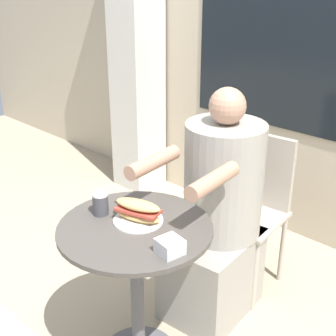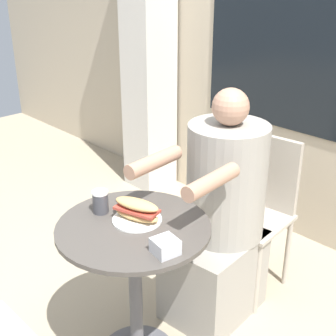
# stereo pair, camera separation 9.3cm
# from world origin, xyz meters

# --- Properties ---
(lattice_pillar) EXTENTS (0.31, 0.31, 2.40)m
(lattice_pillar) POSITION_xyz_m (-1.39, 1.33, 1.20)
(lattice_pillar) COLOR beige
(lattice_pillar) RESTS_ON ground_plane
(cafe_table) EXTENTS (0.65, 0.65, 0.71)m
(cafe_table) POSITION_xyz_m (0.00, 0.00, 0.52)
(cafe_table) COLOR #47423D
(cafe_table) RESTS_ON ground_plane
(diner_chair) EXTENTS (0.41, 0.41, 0.87)m
(diner_chair) POSITION_xyz_m (0.02, 0.88, 0.52)
(diner_chair) COLOR #ADA393
(diner_chair) RESTS_ON ground_plane
(seated_diner) EXTENTS (0.44, 0.72, 1.20)m
(seated_diner) POSITION_xyz_m (0.03, 0.53, 0.52)
(seated_diner) COLOR gray
(seated_diner) RESTS_ON ground_plane
(sandwich_on_plate) EXTENTS (0.22, 0.21, 0.10)m
(sandwich_on_plate) POSITION_xyz_m (-0.02, 0.04, 0.76)
(sandwich_on_plate) COLOR white
(sandwich_on_plate) RESTS_ON cafe_table
(drink_cup) EXTENTS (0.07, 0.07, 0.10)m
(drink_cup) POSITION_xyz_m (-0.18, -0.03, 0.77)
(drink_cup) COLOR #424247
(drink_cup) RESTS_ON cafe_table
(napkin_box) EXTENTS (0.10, 0.10, 0.06)m
(napkin_box) POSITION_xyz_m (0.24, -0.04, 0.74)
(napkin_box) COLOR silver
(napkin_box) RESTS_ON cafe_table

